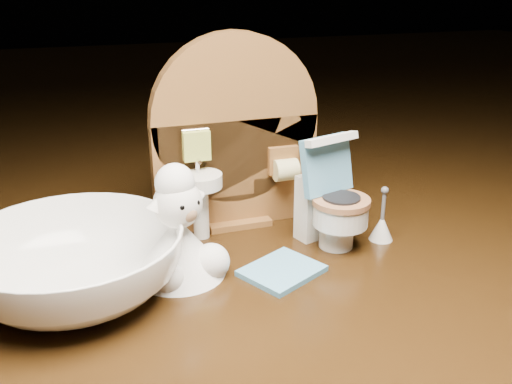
% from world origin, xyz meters
% --- Properties ---
extents(backdrop_panel, '(0.13, 0.05, 0.15)m').
position_xyz_m(backdrop_panel, '(-0.00, 0.06, 0.07)').
color(backdrop_panel, brown).
rests_on(backdrop_panel, ground).
extents(toy_toilet, '(0.05, 0.06, 0.08)m').
position_xyz_m(toy_toilet, '(0.06, 0.01, 0.03)').
color(toy_toilet, white).
rests_on(toy_toilet, ground).
extents(bath_mat, '(0.06, 0.06, 0.00)m').
position_xyz_m(bath_mat, '(0.01, -0.03, 0.00)').
color(bath_mat, '#569AC3').
rests_on(bath_mat, ground).
extents(toilet_brush, '(0.02, 0.02, 0.04)m').
position_xyz_m(toilet_brush, '(0.10, -0.00, 0.01)').
color(toilet_brush, white).
rests_on(toilet_brush, ground).
extents(plush_lamb, '(0.06, 0.06, 0.08)m').
position_xyz_m(plush_lamb, '(-0.06, -0.00, 0.03)').
color(plush_lamb, white).
rests_on(plush_lamb, ground).
extents(ceramic_bowl, '(0.18, 0.18, 0.04)m').
position_xyz_m(ceramic_bowl, '(-0.13, -0.01, 0.02)').
color(ceramic_bowl, white).
rests_on(ceramic_bowl, ground).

